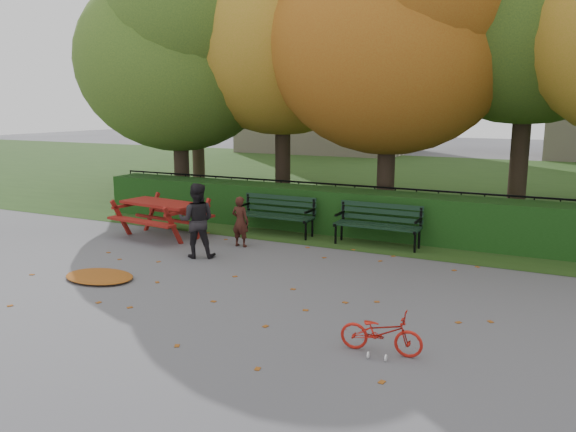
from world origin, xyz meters
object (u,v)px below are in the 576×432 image
at_px(child, 240,222).
at_px(bench_right, 378,221).
at_px(bench_left, 277,212).
at_px(adult, 197,221).
at_px(tree_c, 402,21).
at_px(picnic_table, 161,210).
at_px(bicycle, 381,332).
at_px(tree_f, 199,22).
at_px(tree_a, 181,45).
at_px(tree_b, 290,10).

bearing_deg(child, bench_right, -151.39).
bearing_deg(bench_left, adult, -101.31).
distance_m(tree_c, picnic_table, 7.05).
xyz_separation_m(bench_right, bicycle, (1.59, -5.06, -0.26)).
height_order(tree_f, adult, tree_f).
xyz_separation_m(bench_left, adult, (-0.49, -2.44, 0.21)).
relative_size(tree_a, tree_c, 0.94).
height_order(tree_c, tree_f, tree_f).
bearing_deg(tree_b, adult, -83.19).
xyz_separation_m(tree_a, bench_left, (3.89, -1.88, -4.00)).
relative_size(bench_left, adult, 1.24).
bearing_deg(tree_a, adult, -51.79).
height_order(tree_a, tree_c, tree_c).
bearing_deg(picnic_table, tree_b, 83.68).
bearing_deg(bench_right, picnic_table, -163.38).
height_order(bench_right, adult, adult).
bearing_deg(tree_f, bench_right, -33.92).
bearing_deg(adult, picnic_table, -56.97).
xyz_separation_m(adult, bicycle, (4.48, -2.62, -0.47)).
bearing_deg(tree_a, tree_c, 3.65).
distance_m(bench_right, bicycle, 5.31).
bearing_deg(bicycle, picnic_table, 54.45).
height_order(picnic_table, bicycle, picnic_table).
bearing_deg(child, tree_a, -40.35).
bearing_deg(bench_right, tree_c, 96.70).
relative_size(tree_f, bicycle, 9.25).
bearing_deg(bicycle, tree_a, 43.88).
height_order(tree_a, child, tree_a).
bearing_deg(adult, tree_a, -76.75).
relative_size(tree_a, bench_right, 4.16).
distance_m(bench_right, picnic_table, 4.80).
distance_m(tree_c, bench_left, 5.31).
distance_m(tree_b, adult, 7.24).
bearing_deg(tree_a, picnic_table, -62.54).
bearing_deg(tree_a, bicycle, -41.35).
bearing_deg(picnic_table, bench_left, 39.11).
bearing_deg(bench_right, bench_left, 180.00).
distance_m(tree_a, tree_b, 3.11).
xyz_separation_m(tree_a, adult, (3.40, -4.32, -3.79)).
relative_size(tree_b, bench_right, 4.88).
height_order(tree_a, tree_b, tree_b).
relative_size(tree_c, bicycle, 8.06).
bearing_deg(tree_c, bicycle, -75.75).
relative_size(tree_a, bicycle, 7.54).
xyz_separation_m(tree_b, tree_c, (3.28, -0.78, -0.58)).
bearing_deg(tree_c, tree_a, -176.35).
xyz_separation_m(tree_b, bench_right, (3.54, -3.04, -4.88)).
height_order(tree_b, child, tree_b).
xyz_separation_m(tree_c, bicycle, (1.86, -7.32, -4.56)).
bearing_deg(bench_right, bicycle, -72.52).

